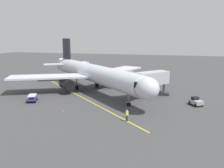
# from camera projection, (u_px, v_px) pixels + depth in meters

# --- Properties ---
(ground_plane) EXTENTS (220.00, 220.00, 0.00)m
(ground_plane) POSITION_uv_depth(u_px,v_px,m) (101.00, 92.00, 49.88)
(ground_plane) COLOR #424244
(apron_lead_in_line) EXTENTS (29.72, 27.13, 0.01)m
(apron_lead_in_line) POSITION_uv_depth(u_px,v_px,m) (83.00, 98.00, 45.10)
(apron_lead_in_line) COLOR yellow
(apron_lead_in_line) RESTS_ON ground
(airplane) EXTENTS (33.45, 32.65, 11.50)m
(airplane) POSITION_uv_depth(u_px,v_px,m) (92.00, 73.00, 50.18)
(airplane) COLOR silver
(airplane) RESTS_ON ground
(jet_bridge) EXTENTS (9.19, 9.76, 5.40)m
(jet_bridge) POSITION_uv_depth(u_px,v_px,m) (144.00, 80.00, 43.66)
(jet_bridge) COLOR #B7B7BC
(jet_bridge) RESTS_ON ground
(ground_crew_marshaller) EXTENTS (0.45, 0.47, 1.71)m
(ground_crew_marshaller) POSITION_uv_depth(u_px,v_px,m) (127.00, 115.00, 32.36)
(ground_crew_marshaller) COLOR #23232D
(ground_crew_marshaller) RESTS_ON ground
(baggage_cart_portside) EXTENTS (2.40, 2.95, 1.27)m
(baggage_cart_portside) POSITION_uv_depth(u_px,v_px,m) (32.00, 98.00, 42.17)
(baggage_cart_portside) COLOR #2D3899
(baggage_cart_portside) RESTS_ON ground
(tug_starboard_side) EXTENTS (2.55, 2.74, 1.50)m
(tug_starboard_side) POSITION_uv_depth(u_px,v_px,m) (196.00, 102.00, 39.88)
(tug_starboard_side) COLOR #9E9EA3
(tug_starboard_side) RESTS_ON ground
(safety_cone_nose_left) EXTENTS (0.32, 0.32, 0.55)m
(safety_cone_nose_left) POSITION_uv_depth(u_px,v_px,m) (144.00, 100.00, 42.75)
(safety_cone_nose_left) COLOR #F2590F
(safety_cone_nose_left) RESTS_ON ground
(safety_cone_nose_right) EXTENTS (0.32, 0.32, 0.55)m
(safety_cone_nose_right) POSITION_uv_depth(u_px,v_px,m) (63.00, 110.00, 36.50)
(safety_cone_nose_right) COLOR #F2590F
(safety_cone_nose_right) RESTS_ON ground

